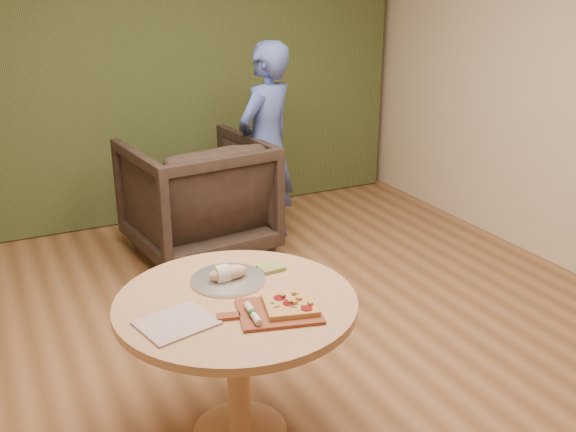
% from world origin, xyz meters
% --- Properties ---
extents(room_shell, '(5.04, 6.04, 2.84)m').
position_xyz_m(room_shell, '(0.00, 0.00, 1.40)').
color(room_shell, brown).
rests_on(room_shell, ground).
extents(curtain, '(4.80, 0.14, 2.78)m').
position_xyz_m(curtain, '(0.00, 2.90, 1.40)').
color(curtain, '#313D1B').
rests_on(curtain, ground).
extents(pedestal_table, '(1.10, 1.10, 0.75)m').
position_xyz_m(pedestal_table, '(-0.48, -0.30, 0.61)').
color(pedestal_table, tan).
rests_on(pedestal_table, ground).
extents(pizza_paddle, '(0.47, 0.36, 0.01)m').
position_xyz_m(pizza_paddle, '(-0.37, -0.50, 0.76)').
color(pizza_paddle, brown).
rests_on(pizza_paddle, pedestal_table).
extents(flatbread_pizza, '(0.27, 0.27, 0.04)m').
position_xyz_m(flatbread_pizza, '(-0.31, -0.50, 0.78)').
color(flatbread_pizza, tan).
rests_on(flatbread_pizza, pizza_paddle).
extents(cutlery_roll, '(0.05, 0.20, 0.03)m').
position_xyz_m(cutlery_roll, '(-0.49, -0.51, 0.78)').
color(cutlery_roll, beige).
rests_on(cutlery_roll, pizza_paddle).
extents(newspaper, '(0.35, 0.31, 0.01)m').
position_xyz_m(newspaper, '(-0.79, -0.40, 0.76)').
color(newspaper, silver).
rests_on(newspaper, pedestal_table).
extents(serving_tray, '(0.36, 0.36, 0.02)m').
position_xyz_m(serving_tray, '(-0.45, -0.11, 0.76)').
color(serving_tray, silver).
rests_on(serving_tray, pedestal_table).
extents(bread_roll, '(0.19, 0.09, 0.09)m').
position_xyz_m(bread_roll, '(-0.46, -0.11, 0.79)').
color(bread_roll, tan).
rests_on(bread_roll, serving_tray).
extents(green_packet, '(0.13, 0.11, 0.02)m').
position_xyz_m(green_packet, '(-0.21, -0.09, 0.76)').
color(green_packet, '#60662E').
rests_on(green_packet, pedestal_table).
extents(armchair, '(1.11, 1.05, 1.04)m').
position_xyz_m(armchair, '(0.08, 1.93, 0.52)').
color(armchair, black).
rests_on(armchair, ground).
extents(person_standing, '(0.72, 0.64, 1.66)m').
position_xyz_m(person_standing, '(0.67, 1.90, 0.83)').
color(person_standing, '#3F539B').
rests_on(person_standing, ground).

